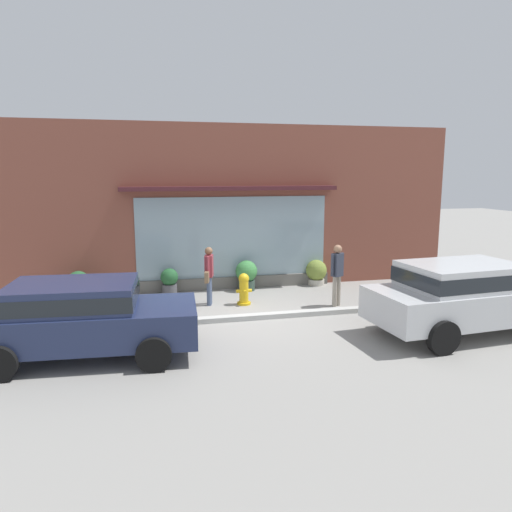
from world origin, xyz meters
TOP-DOWN VIEW (x-y plane):
  - ground_plane at (0.00, 0.00)m, footprint 60.00×60.00m
  - curb_strip at (0.00, -0.20)m, footprint 14.00×0.24m
  - storefront at (0.00, 3.19)m, footprint 14.00×0.81m
  - fire_hydrant at (0.00, 1.14)m, footprint 0.42×0.39m
  - pedestrian_with_handbag at (-0.90, 1.31)m, footprint 0.31×0.66m
  - pedestrian_passerby at (2.32, 0.44)m, footprint 0.42×0.31m
  - parked_car_navy at (-3.71, -1.80)m, footprint 4.19×2.16m
  - parked_car_silver at (4.17, -2.23)m, footprint 4.46×2.24m
  - potted_plant_by_entrance at (2.66, 2.84)m, footprint 0.65×0.65m
  - potted_plant_doorstep at (-4.28, 2.44)m, footprint 0.60×0.60m
  - potted_plant_window_right at (0.39, 2.65)m, footprint 0.64×0.64m
  - potted_plant_corner_tall at (-1.85, 2.64)m, footprint 0.50×0.50m

SIDE VIEW (x-z plane):
  - ground_plane at x=0.00m, z-range 0.00..0.00m
  - curb_strip at x=0.00m, z-range 0.00..0.12m
  - potted_plant_by_entrance at x=2.66m, z-range 0.01..0.80m
  - potted_plant_corner_tall at x=-1.85m, z-range 0.03..0.79m
  - fire_hydrant at x=0.00m, z-range 0.01..0.85m
  - potted_plant_doorstep at x=-4.28m, z-range 0.02..0.86m
  - potted_plant_window_right at x=0.39m, z-range 0.03..0.93m
  - parked_car_navy at x=-3.71m, z-range 0.11..1.56m
  - pedestrian_with_handbag at x=-0.90m, z-range 0.12..1.66m
  - parked_car_silver at x=4.17m, z-range 0.12..1.67m
  - pedestrian_passerby at x=2.32m, z-range 0.13..1.75m
  - storefront at x=0.00m, z-range -0.04..4.81m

